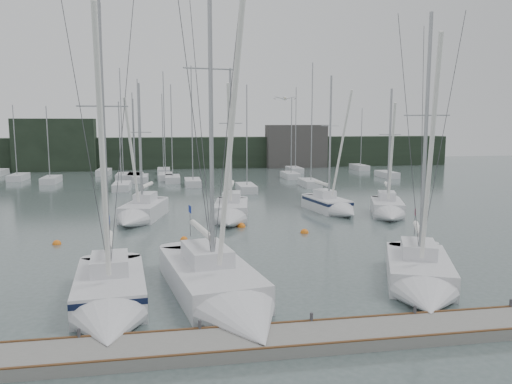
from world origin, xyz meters
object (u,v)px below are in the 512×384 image
sailboat_near_center (225,295)px  buoy_b (304,233)px  sailboat_near_right (422,281)px  buoy_a (184,240)px  buoy_c (57,244)px  buoy_d (241,227)px  sailboat_mid_c (231,214)px  sailboat_mid_e (388,210)px  sailboat_mid_d (334,206)px  sailboat_near_left (110,301)px  sailboat_mid_b (138,214)px

sailboat_near_center → buoy_b: sailboat_near_center is taller
sailboat_near_right → buoy_a: size_ratio=27.38×
buoy_c → buoy_d: (11.98, 3.10, 0.00)m
sailboat_near_right → sailboat_mid_c: sailboat_near_right is taller
sailboat_near_right → sailboat_mid_c: size_ratio=1.08×
sailboat_mid_e → buoy_c: bearing=-149.1°
sailboat_mid_d → sailboat_mid_e: 4.43m
sailboat_mid_c → sailboat_mid_e: size_ratio=1.13×
buoy_b → buoy_c: buoy_b is taller
sailboat_near_left → sailboat_near_center: bearing=-7.3°
sailboat_near_left → buoy_d: sailboat_near_left is taller
sailboat_near_left → sailboat_mid_c: bearing=63.3°
sailboat_near_left → buoy_a: size_ratio=28.39×
buoy_d → buoy_b: bearing=-34.2°
sailboat_mid_c → buoy_d: size_ratio=20.45×
sailboat_near_center → sailboat_mid_b: bearing=93.4°
sailboat_near_center → buoy_c: (-9.04, 12.51, -0.57)m
sailboat_mid_d → buoy_c: (-20.32, -7.23, -0.55)m
sailboat_mid_e → sailboat_mid_d: bearing=165.9°
sailboat_near_center → buoy_d: size_ratio=27.43×
buoy_d → sailboat_near_right: bearing=-69.0°
sailboat_near_left → buoy_d: bearing=59.0°
buoy_d → sailboat_mid_b: bearing=156.3°
buoy_a → buoy_d: size_ratio=0.80×
sailboat_near_left → buoy_c: (-4.53, 12.35, -0.58)m
sailboat_near_center → buoy_d: 15.89m
sailboat_mid_e → buoy_a: size_ratio=22.47×
buoy_c → sailboat_mid_b: bearing=54.2°
sailboat_mid_d → buoy_a: bearing=-158.7°
buoy_a → sailboat_mid_c: bearing=56.0°
buoy_a → sailboat_near_left: bearing=-105.0°
sailboat_near_left → buoy_c: 13.16m
buoy_a → buoy_d: bearing=38.3°
sailboat_mid_b → sailboat_mid_e: bearing=9.0°
sailboat_near_right → sailboat_mid_e: (6.18, 16.87, 0.02)m
sailboat_mid_c → sailboat_mid_b: bearing=-179.6°
sailboat_near_center → sailboat_near_right: 8.79m
buoy_b → buoy_a: bearing=-175.5°
sailboat_mid_d → sailboat_near_left: bearing=-138.3°
sailboat_mid_c → sailboat_near_right: bearing=-60.3°
sailboat_near_center → sailboat_mid_d: bearing=50.3°
sailboat_near_center → buoy_b: size_ratio=29.01×
sailboat_near_left → sailboat_mid_d: (15.79, 19.58, -0.02)m
sailboat_mid_b → buoy_c: 7.84m
sailboat_near_left → buoy_b: (11.40, 12.76, -0.58)m
sailboat_near_left → sailboat_mid_b: 18.69m
sailboat_mid_c → buoy_b: bearing=-37.6°
sailboat_near_left → sailboat_near_right: bearing=-4.1°
buoy_a → sailboat_mid_b: bearing=116.0°
sailboat_mid_c → buoy_b: sailboat_mid_c is taller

